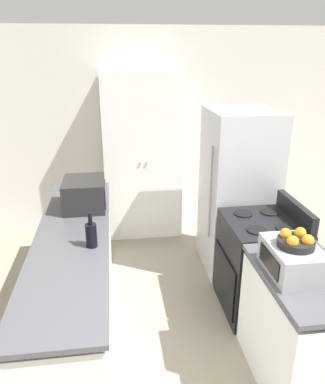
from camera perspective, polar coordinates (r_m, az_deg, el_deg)
wall_back at (r=5.00m, az=-2.43°, el=9.10°), size 7.00×0.06×2.60m
counter_left at (r=3.40m, az=-12.98°, el=-13.50°), size 0.60×2.52×0.91m
counter_right at (r=3.03m, az=20.13°, el=-19.20°), size 0.60×0.93×0.91m
pantry_cabinet at (r=4.78m, az=-3.09°, el=5.28°), size 0.97×0.48×2.07m
stove at (r=3.64m, az=14.48°, el=-10.69°), size 0.66×0.71×1.07m
refrigerator at (r=4.11m, az=11.37°, el=-0.06°), size 0.71×0.77×1.77m
microwave at (r=3.61m, az=-11.78°, el=-0.28°), size 0.39×0.44×0.28m
wine_bottle at (r=2.92m, az=-10.80°, el=-6.35°), size 0.09×0.09×0.28m
toaster_oven at (r=2.69m, az=19.11°, el=-9.71°), size 0.32×0.44×0.21m
fruit_bowl at (r=2.62m, az=19.69°, el=-6.99°), size 0.24×0.24×0.11m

